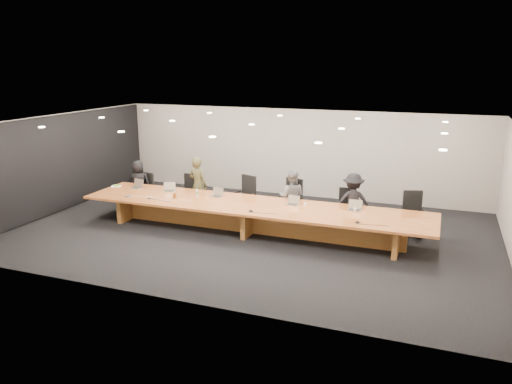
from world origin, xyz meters
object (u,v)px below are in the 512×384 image
chair_far_left (144,189)px  chair_left (188,192)px  person_a (139,183)px  amber_mug (175,196)px  laptop_d (292,201)px  chair_right (347,209)px  chair_mid_right (289,201)px  person_b (198,185)px  laptop_b (169,187)px  chair_mid_left (243,196)px  mic_left (149,198)px  paper_cup_near (305,205)px  laptop_c (216,192)px  chair_far_right (414,214)px  laptop_a (136,184)px  paper_cup_far (355,210)px  mic_right (357,222)px  laptop_e (355,206)px  person_d (353,202)px  water_bottle (197,193)px  mic_center (251,211)px  person_c (291,197)px  conference_table (252,213)px  av_box (128,196)px

chair_far_left → chair_left: bearing=8.2°
person_a → amber_mug: (1.98, -1.30, 0.12)m
laptop_d → chair_right: bearing=42.6°
person_a → chair_mid_right: bearing=161.8°
person_a → person_b: bearing=160.8°
laptop_b → chair_mid_left: bearing=0.8°
laptop_b → mic_left: 0.86m
laptop_d → paper_cup_near: bearing=8.2°
laptop_b → laptop_c: laptop_b is taller
laptop_b → chair_far_right: bearing=-14.0°
laptop_a → paper_cup_far: bearing=10.1°
laptop_d → mic_right: laptop_d is taller
laptop_e → mic_right: 0.94m
person_a → person_d: person_d is taller
laptop_b → water_bottle: bearing=-32.9°
person_b → mic_center: person_b is taller
chair_right → paper_cup_near: size_ratio=13.19×
mic_left → mic_right: bearing=-0.9°
chair_mid_right → chair_right: size_ratio=1.12×
chair_left → water_bottle: 1.37m
laptop_b → laptop_e: size_ratio=0.98×
chair_far_left → person_c: bearing=6.4°
chair_far_left → conference_table: bearing=-9.5°
laptop_b → laptop_c: size_ratio=1.04×
chair_left → chair_far_right: (6.35, -0.01, 0.03)m
chair_far_right → av_box: size_ratio=6.67×
conference_table → chair_left: bearing=153.7°
chair_right → laptop_b: bearing=-178.0°
conference_table → paper_cup_far: size_ratio=100.31×
laptop_b → mic_left: laptop_b is taller
chair_left → mic_left: size_ratio=10.26×
laptop_e → water_bottle: (-4.17, -0.17, -0.03)m
chair_right → laptop_d: size_ratio=3.58×
chair_mid_left → mic_center: bearing=-43.2°
laptop_a → mic_center: size_ratio=2.48×
mic_left → mic_center: 2.93m
chair_right → av_box: (-5.57, -1.64, 0.22)m
laptop_b → person_d: bearing=-12.7°
chair_mid_right → chair_right: (1.56, -0.00, -0.06)m
conference_table → laptop_d: bearing=17.1°
person_d → chair_mid_left: bearing=-17.3°
laptop_d → paper_cup_far: 1.58m
water_bottle → paper_cup_near: size_ratio=2.41×
chair_mid_right → laptop_e: (1.89, -0.81, 0.28)m
chair_mid_right → mic_center: chair_mid_right is taller
person_d → water_bottle: person_d is taller
paper_cup_far → paper_cup_near: bearing=179.4°
person_d → laptop_b: bearing=-8.2°
chair_right → paper_cup_near: 1.26m
chair_mid_left → person_a: 3.43m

